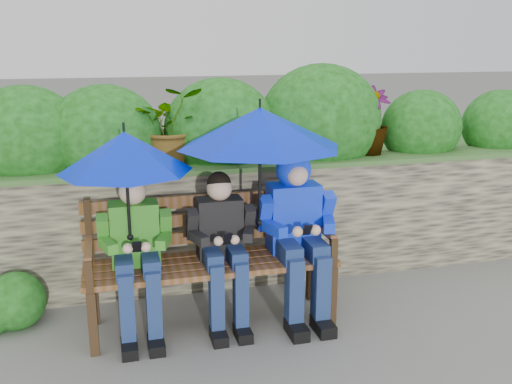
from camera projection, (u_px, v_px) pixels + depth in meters
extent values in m
plane|color=slate|center=(259.00, 318.00, 4.27)|extent=(60.00, 60.00, 0.00)
cube|color=#322F2B|center=(237.00, 224.00, 4.85)|extent=(8.00, 0.40, 1.00)
cube|color=#355F2C|center=(236.00, 165.00, 4.72)|extent=(8.00, 0.42, 0.04)
cube|color=#355F2C|center=(212.00, 191.00, 5.97)|extent=(8.00, 2.00, 0.96)
ellipsoid|color=#13400D|center=(26.00, 137.00, 4.48)|extent=(0.91, 0.73, 0.82)
ellipsoid|color=#13400D|center=(105.00, 135.00, 4.60)|extent=(0.91, 0.73, 0.82)
ellipsoid|color=#13400D|center=(220.00, 129.00, 4.84)|extent=(0.96, 0.76, 0.86)
ellipsoid|color=#13400D|center=(321.00, 120.00, 5.05)|extent=(1.10, 0.88, 0.99)
ellipsoid|color=#13400D|center=(421.00, 127.00, 5.29)|extent=(0.77, 0.62, 0.69)
ellipsoid|color=#13400D|center=(499.00, 124.00, 5.52)|extent=(0.75, 0.60, 0.67)
sphere|color=#C577A9|center=(39.00, 156.00, 4.40)|extent=(0.14, 0.14, 0.14)
sphere|color=#C577A9|center=(243.00, 146.00, 4.79)|extent=(0.14, 0.14, 0.14)
sphere|color=#C577A9|center=(429.00, 138.00, 5.22)|extent=(0.14, 0.14, 0.14)
imported|color=#13400D|center=(171.00, 126.00, 4.60)|extent=(0.57, 0.49, 0.63)
imported|color=#13400D|center=(370.00, 120.00, 5.03)|extent=(0.34, 0.34, 0.60)
sphere|color=#13400D|center=(16.00, 301.00, 4.13)|extent=(0.43, 0.43, 0.43)
cube|color=#342414|center=(93.00, 324.00, 3.71)|extent=(0.06, 0.06, 0.45)
cube|color=#342414|center=(94.00, 295.00, 4.13)|extent=(0.06, 0.06, 0.45)
cube|color=#342414|center=(332.00, 296.00, 4.12)|extent=(0.06, 0.06, 0.45)
cube|color=#342414|center=(311.00, 273.00, 4.54)|extent=(0.06, 0.06, 0.45)
cube|color=brown|center=(217.00, 274.00, 3.89)|extent=(1.79, 0.10, 0.04)
cube|color=brown|center=(214.00, 267.00, 4.01)|extent=(1.79, 0.10, 0.04)
cube|color=brown|center=(210.00, 261.00, 4.13)|extent=(1.79, 0.10, 0.04)
cube|color=brown|center=(207.00, 255.00, 4.25)|extent=(1.79, 0.10, 0.04)
cube|color=#342414|center=(89.00, 233.00, 4.03)|extent=(0.05, 0.05, 0.50)
cube|color=brown|center=(89.00, 249.00, 3.81)|extent=(0.05, 0.46, 0.04)
cube|color=#342414|center=(89.00, 277.00, 3.63)|extent=(0.05, 0.05, 0.22)
cube|color=#342414|center=(311.00, 215.00, 4.43)|extent=(0.05, 0.05, 0.50)
cube|color=brown|center=(322.00, 229.00, 4.21)|extent=(0.05, 0.46, 0.04)
cube|color=#342414|center=(333.00, 253.00, 4.03)|extent=(0.05, 0.05, 0.22)
cube|color=brown|center=(206.00, 236.00, 4.27)|extent=(1.79, 0.03, 0.09)
cube|color=brown|center=(205.00, 218.00, 4.23)|extent=(1.79, 0.03, 0.09)
cube|color=brown|center=(205.00, 200.00, 4.19)|extent=(1.79, 0.03, 0.09)
cube|color=#338621|center=(135.00, 234.00, 3.97)|extent=(0.33, 0.20, 0.45)
sphere|color=beige|center=(132.00, 192.00, 3.87)|extent=(0.19, 0.19, 0.19)
sphere|color=tan|center=(132.00, 187.00, 3.87)|extent=(0.18, 0.18, 0.18)
cube|color=navy|center=(124.00, 265.00, 3.84)|extent=(0.12, 0.31, 0.12)
cube|color=navy|center=(127.00, 312.00, 3.77)|extent=(0.10, 0.11, 0.54)
cube|color=black|center=(130.00, 348.00, 3.77)|extent=(0.11, 0.21, 0.08)
cube|color=navy|center=(150.00, 263.00, 3.88)|extent=(0.12, 0.31, 0.12)
cube|color=navy|center=(154.00, 309.00, 3.81)|extent=(0.10, 0.11, 0.54)
cube|color=black|center=(156.00, 345.00, 3.81)|extent=(0.11, 0.21, 0.08)
cube|color=#338621|center=(103.00, 230.00, 3.85)|extent=(0.08, 0.18, 0.25)
cube|color=#338621|center=(108.00, 246.00, 3.76)|extent=(0.13, 0.21, 0.07)
sphere|color=beige|center=(128.00, 248.00, 3.71)|extent=(0.07, 0.07, 0.07)
cube|color=#338621|center=(165.00, 225.00, 3.96)|extent=(0.08, 0.18, 0.25)
cube|color=#338621|center=(163.00, 241.00, 3.85)|extent=(0.13, 0.21, 0.07)
sphere|color=beige|center=(146.00, 247.00, 3.74)|extent=(0.07, 0.07, 0.07)
cube|color=black|center=(137.00, 247.00, 3.71)|extent=(0.06, 0.07, 0.09)
cube|color=black|center=(219.00, 227.00, 4.11)|extent=(0.32, 0.19, 0.44)
sphere|color=beige|center=(219.00, 188.00, 4.02)|extent=(0.18, 0.18, 0.18)
sphere|color=black|center=(219.00, 183.00, 4.02)|extent=(0.17, 0.17, 0.17)
cube|color=navy|center=(212.00, 257.00, 3.99)|extent=(0.11, 0.30, 0.11)
cube|color=navy|center=(217.00, 302.00, 3.92)|extent=(0.09, 0.10, 0.54)
cube|color=black|center=(219.00, 336.00, 3.93)|extent=(0.10, 0.21, 0.08)
cube|color=navy|center=(236.00, 255.00, 4.03)|extent=(0.11, 0.30, 0.11)
cube|color=navy|center=(241.00, 299.00, 3.96)|extent=(0.09, 0.10, 0.54)
cube|color=black|center=(243.00, 333.00, 3.97)|extent=(0.10, 0.21, 0.08)
cube|color=black|center=(192.00, 224.00, 4.01)|extent=(0.08, 0.17, 0.24)
cube|color=black|center=(199.00, 238.00, 3.91)|extent=(0.12, 0.20, 0.07)
sphere|color=beige|center=(218.00, 241.00, 3.86)|extent=(0.07, 0.07, 0.07)
cube|color=black|center=(248.00, 220.00, 4.10)|extent=(0.08, 0.17, 0.24)
cube|color=black|center=(249.00, 234.00, 4.00)|extent=(0.12, 0.20, 0.07)
sphere|color=beige|center=(235.00, 240.00, 3.89)|extent=(0.07, 0.07, 0.07)
cube|color=black|center=(227.00, 240.00, 3.87)|extent=(0.06, 0.07, 0.09)
cube|color=blue|center=(293.00, 217.00, 4.24)|extent=(0.37, 0.22, 0.51)
sphere|color=beige|center=(295.00, 172.00, 4.13)|extent=(0.21, 0.21, 0.21)
sphere|color=blue|center=(294.00, 170.00, 4.16)|extent=(0.26, 0.26, 0.26)
sphere|color=beige|center=(297.00, 175.00, 4.09)|extent=(0.16, 0.16, 0.16)
cube|color=navy|center=(287.00, 250.00, 4.10)|extent=(0.13, 0.35, 0.13)
cube|color=navy|center=(294.00, 295.00, 4.01)|extent=(0.11, 0.12, 0.55)
cube|color=black|center=(297.00, 330.00, 4.00)|extent=(0.12, 0.24, 0.09)
cube|color=navy|center=(313.00, 248.00, 4.15)|extent=(0.13, 0.35, 0.13)
cube|color=navy|center=(321.00, 292.00, 4.05)|extent=(0.11, 0.12, 0.55)
cube|color=black|center=(323.00, 326.00, 4.05)|extent=(0.12, 0.24, 0.09)
cube|color=blue|center=(265.00, 213.00, 4.11)|extent=(0.09, 0.20, 0.28)
cube|color=blue|center=(274.00, 229.00, 4.01)|extent=(0.14, 0.23, 0.08)
sphere|color=beige|center=(297.00, 232.00, 3.95)|extent=(0.08, 0.08, 0.08)
cube|color=blue|center=(326.00, 208.00, 4.23)|extent=(0.09, 0.20, 0.28)
cube|color=blue|center=(329.00, 224.00, 4.11)|extent=(0.14, 0.23, 0.08)
sphere|color=beige|center=(315.00, 230.00, 3.98)|extent=(0.08, 0.08, 0.08)
cube|color=black|center=(307.00, 230.00, 3.95)|extent=(0.06, 0.07, 0.09)
cone|color=#001ED6|center=(125.00, 152.00, 3.70)|extent=(0.88, 0.88, 0.26)
cylinder|color=black|center=(124.00, 127.00, 3.66)|extent=(0.02, 0.02, 0.06)
cylinder|color=black|center=(128.00, 195.00, 3.77)|extent=(0.02, 0.02, 0.59)
sphere|color=black|center=(130.00, 237.00, 3.85)|extent=(0.04, 0.04, 0.04)
cone|color=#001ED6|center=(260.00, 128.00, 3.92)|extent=(1.16, 1.16, 0.28)
cylinder|color=black|center=(260.00, 103.00, 3.87)|extent=(0.02, 0.02, 0.06)
cylinder|color=black|center=(260.00, 176.00, 4.00)|extent=(0.02, 0.02, 0.68)
sphere|color=black|center=(260.00, 222.00, 4.09)|extent=(0.04, 0.04, 0.04)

